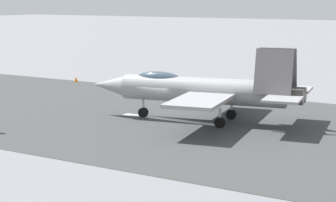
% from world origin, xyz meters
% --- Properties ---
extents(ground_plane, '(400.00, 400.00, 0.00)m').
position_xyz_m(ground_plane, '(0.00, 0.00, 0.00)').
color(ground_plane, gray).
extents(runway_strip, '(240.00, 26.00, 0.02)m').
position_xyz_m(runway_strip, '(-0.02, 0.00, 0.01)').
color(runway_strip, '#3F403F').
rests_on(runway_strip, ground).
extents(fighter_jet, '(17.07, 13.94, 5.62)m').
position_xyz_m(fighter_jet, '(-3.36, -0.60, 2.42)').
color(fighter_jet, '#99989B').
rests_on(fighter_jet, ground).
extents(marker_cone_mid, '(0.44, 0.44, 0.55)m').
position_xyz_m(marker_cone_mid, '(3.55, -12.46, 0.28)').
color(marker_cone_mid, orange).
rests_on(marker_cone_mid, ground).
extents(marker_cone_far, '(0.44, 0.44, 0.55)m').
position_xyz_m(marker_cone_far, '(18.37, -12.46, 0.28)').
color(marker_cone_far, orange).
rests_on(marker_cone_far, ground).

